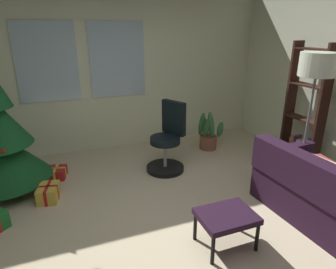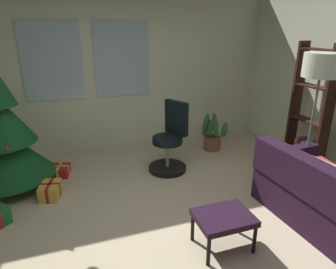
{
  "view_description": "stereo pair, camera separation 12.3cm",
  "coord_description": "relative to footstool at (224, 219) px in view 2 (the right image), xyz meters",
  "views": [
    {
      "loc": [
        -0.9,
        -2.34,
        2.04
      ],
      "look_at": [
        0.24,
        0.58,
        0.88
      ],
      "focal_mm": 31.66,
      "sensor_mm": 36.0,
      "label": 1
    },
    {
      "loc": [
        -0.78,
        -2.38,
        2.04
      ],
      "look_at": [
        0.24,
        0.58,
        0.88
      ],
      "focal_mm": 31.66,
      "sensor_mm": 36.0,
      "label": 2
    }
  ],
  "objects": [
    {
      "name": "gift_box_red",
      "position": [
        -1.5,
        2.07,
        -0.24
      ],
      "size": [
        0.31,
        0.32,
        0.15
      ],
      "color": "red",
      "rests_on": "ground_plane"
    },
    {
      "name": "footstool",
      "position": [
        0.0,
        0.0,
        0.0
      ],
      "size": [
        0.54,
        0.42,
        0.36
      ],
      "color": "black",
      "rests_on": "ground_plane"
    },
    {
      "name": "holiday_tree",
      "position": [
        -2.13,
        1.97,
        0.42
      ],
      "size": [
        1.18,
        1.18,
        2.17
      ],
      "color": "#4C331E",
      "rests_on": "ground_plane"
    },
    {
      "name": "floor_lamp",
      "position": [
        1.56,
        0.66,
        1.21
      ],
      "size": [
        0.42,
        0.42,
        1.75
      ],
      "color": "slate",
      "rests_on": "ground_plane"
    },
    {
      "name": "bookshelf",
      "position": [
        1.99,
        1.14,
        0.5
      ],
      "size": [
        0.18,
        0.64,
        1.84
      ],
      "color": "#321A13",
      "rests_on": "ground_plane"
    },
    {
      "name": "ground_plane",
      "position": [
        -0.49,
        0.32,
        -0.36
      ],
      "size": [
        5.39,
        5.21,
        0.1
      ],
      "primitive_type": "cube",
      "color": "beige"
    },
    {
      "name": "potted_plant",
      "position": [
        1.02,
        2.24,
        -0.06
      ],
      "size": [
        0.46,
        0.34,
        0.68
      ],
      "color": "brown",
      "rests_on": "ground_plane"
    },
    {
      "name": "office_chair",
      "position": [
        0.08,
        1.75,
        0.09
      ],
      "size": [
        0.58,
        0.56,
        1.02
      ],
      "color": "black",
      "rests_on": "ground_plane"
    },
    {
      "name": "gift_box_gold",
      "position": [
        -1.61,
        1.49,
        -0.22
      ],
      "size": [
        0.29,
        0.35,
        0.2
      ],
      "color": "gold",
      "rests_on": "ground_plane"
    },
    {
      "name": "wall_back_with_windows",
      "position": [
        -0.5,
        2.98,
        1.07
      ],
      "size": [
        5.39,
        0.12,
        2.76
      ],
      "color": "beige",
      "rests_on": "ground_plane"
    }
  ]
}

